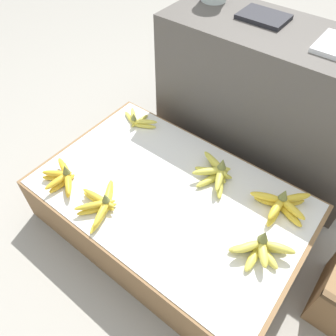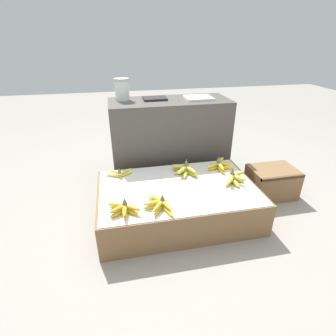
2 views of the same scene
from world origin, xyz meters
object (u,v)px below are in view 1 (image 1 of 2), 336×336
banana_bunch_middle_right (261,250)px  banana_bunch_back_left (138,120)px  banana_bunch_back_midright (216,173)px  banana_bunch_back_right (282,205)px  banana_bunch_front_left (63,177)px  banana_bunch_front_midleft (101,204)px

banana_bunch_middle_right → banana_bunch_back_left: 0.87m
banana_bunch_back_midright → banana_bunch_back_right: (0.30, 0.02, 0.00)m
banana_bunch_back_right → banana_bunch_middle_right: bearing=-83.4°
banana_bunch_front_left → banana_bunch_back_right: banana_bunch_back_right is taller
banana_bunch_back_left → banana_bunch_back_midright: size_ratio=1.05×
banana_bunch_front_midleft → banana_bunch_back_left: (-0.23, 0.48, -0.00)m
banana_bunch_front_midleft → banana_bunch_back_right: bearing=37.2°
banana_bunch_front_midleft → banana_bunch_back_right: 0.72m
banana_bunch_back_midright → banana_bunch_back_right: 0.30m
banana_bunch_back_right → banana_bunch_back_left: bearing=176.8°
banana_bunch_back_right → banana_bunch_front_left: bearing=-151.2°
banana_bunch_back_midright → banana_bunch_front_left: bearing=-140.0°
banana_bunch_back_right → banana_bunch_front_midleft: bearing=-142.8°
banana_bunch_front_left → banana_bunch_middle_right: bearing=14.3°
banana_bunch_back_left → banana_bunch_back_right: bearing=-3.2°
banana_bunch_front_left → banana_bunch_back_right: size_ratio=0.86×
banana_bunch_middle_right → banana_bunch_back_right: 0.23m
banana_bunch_front_left → banana_bunch_back_midright: size_ratio=1.00×
banana_bunch_front_left → banana_bunch_front_midleft: (0.23, 0.01, -0.00)m
banana_bunch_back_midright → banana_bunch_back_right: banana_bunch_back_midright is taller
banana_bunch_front_left → banana_bunch_front_midleft: bearing=1.4°
banana_bunch_front_left → banana_bunch_back_left: size_ratio=0.95×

